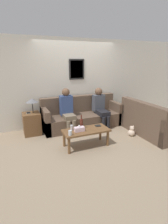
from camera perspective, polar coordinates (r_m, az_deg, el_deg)
name	(u,v)px	position (r m, az deg, el deg)	size (l,w,h in m)	color
ground_plane	(88,132)	(5.01, 1.41, -6.50)	(16.00, 16.00, 0.00)	gray
wall_back	(76,82)	(5.51, -2.50, 9.65)	(9.00, 0.08, 2.60)	silver
couch_main	(82,116)	(5.33, -0.77, -1.44)	(2.37, 0.81, 0.92)	brown
couch_side	(149,123)	(5.10, 20.48, -3.37)	(0.81, 1.68, 0.92)	brown
coffee_table	(86,132)	(4.10, 0.67, -6.60)	(1.08, 0.49, 0.41)	brown
side_table_with_lamp	(32,122)	(4.97, -16.65, -3.06)	(0.45, 0.45, 1.00)	brown
wine_bottle	(81,123)	(4.11, -0.86, -3.74)	(0.08, 0.08, 0.33)	#562319
drinking_glass	(70,133)	(3.78, -4.56, -6.83)	(0.08, 0.08, 0.11)	silver
book_stack	(98,126)	(4.31, 4.56, -4.47)	(0.14, 0.13, 0.02)	black
soda_can	(72,128)	(4.05, -4.03, -5.09)	(0.07, 0.07, 0.12)	#BCBCC1
tissue_box	(79,129)	(3.98, -1.55, -5.58)	(0.23, 0.12, 0.15)	silver
person_left	(67,109)	(4.90, -5.47, 1.03)	(0.34, 0.59, 1.22)	#756651
person_right	(100,106)	(5.30, 5.33, 1.89)	(0.34, 0.67, 1.17)	black
teddy_bear	(132,132)	(4.89, 15.27, -6.17)	(0.18, 0.18, 0.28)	beige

